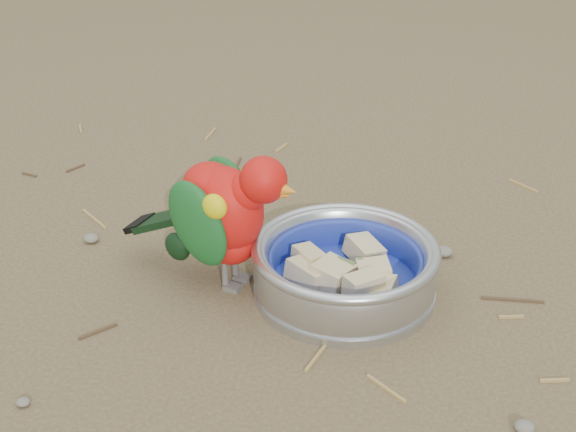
# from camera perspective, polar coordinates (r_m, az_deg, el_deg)

# --- Properties ---
(ground) EXTENTS (60.00, 60.00, 0.00)m
(ground) POSITION_cam_1_polar(r_m,az_deg,el_deg) (0.87, 2.00, -6.31)
(ground) COLOR brown
(food_bowl) EXTENTS (0.20, 0.20, 0.02)m
(food_bowl) POSITION_cam_1_polar(r_m,az_deg,el_deg) (0.88, 4.02, -5.08)
(food_bowl) COLOR #B2B2BA
(food_bowl) RESTS_ON ground
(bowl_wall) EXTENTS (0.20, 0.20, 0.04)m
(bowl_wall) POSITION_cam_1_polar(r_m,az_deg,el_deg) (0.87, 4.09, -3.43)
(bowl_wall) COLOR #B2B2BA
(bowl_wall) RESTS_ON food_bowl
(fruit_wedges) EXTENTS (0.12, 0.12, 0.03)m
(fruit_wedges) POSITION_cam_1_polar(r_m,az_deg,el_deg) (0.87, 4.07, -3.82)
(fruit_wedges) COLOR #D8C089
(fruit_wedges) RESTS_ON food_bowl
(lory_parrot) EXTENTS (0.21, 0.15, 0.16)m
(lory_parrot) POSITION_cam_1_polar(r_m,az_deg,el_deg) (0.87, -4.48, -0.36)
(lory_parrot) COLOR red
(lory_parrot) RESTS_ON ground
(ground_debris) EXTENTS (0.90, 0.80, 0.01)m
(ground_debris) POSITION_cam_1_polar(r_m,az_deg,el_deg) (0.87, 3.39, -5.84)
(ground_debris) COLOR #A38147
(ground_debris) RESTS_ON ground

